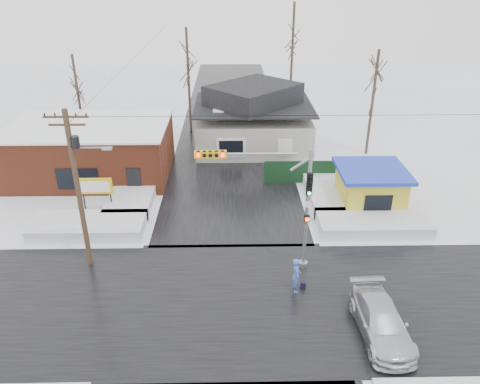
{
  "coord_description": "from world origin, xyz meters",
  "views": [
    {
      "loc": [
        0.07,
        -18.59,
        15.41
      ],
      "look_at": [
        0.53,
        6.41,
        3.0
      ],
      "focal_mm": 35.0,
      "sensor_mm": 36.0,
      "label": 1
    }
  ],
  "objects_px": {
    "utility_pole": "(78,182)",
    "car": "(381,322)",
    "kiosk": "(370,188)",
    "marquee_sign": "(96,187)",
    "traffic_signal": "(278,195)",
    "pedestrian": "(296,275)"
  },
  "relations": [
    {
      "from": "traffic_signal",
      "to": "kiosk",
      "type": "relative_size",
      "value": 1.52
    },
    {
      "from": "kiosk",
      "to": "pedestrian",
      "type": "distance_m",
      "value": 11.04
    },
    {
      "from": "pedestrian",
      "to": "traffic_signal",
      "type": "bearing_deg",
      "value": 22.85
    },
    {
      "from": "traffic_signal",
      "to": "kiosk",
      "type": "xyz_separation_m",
      "value": [
        7.07,
        7.03,
        -3.08
      ]
    },
    {
      "from": "utility_pole",
      "to": "kiosk",
      "type": "xyz_separation_m",
      "value": [
        17.43,
        6.49,
        -3.65
      ]
    },
    {
      "from": "traffic_signal",
      "to": "kiosk",
      "type": "bearing_deg",
      "value": 44.84
    },
    {
      "from": "kiosk",
      "to": "traffic_signal",
      "type": "bearing_deg",
      "value": -135.16
    },
    {
      "from": "utility_pole",
      "to": "kiosk",
      "type": "relative_size",
      "value": 1.96
    },
    {
      "from": "kiosk",
      "to": "marquee_sign",
      "type": "bearing_deg",
      "value": -178.45
    },
    {
      "from": "kiosk",
      "to": "car",
      "type": "bearing_deg",
      "value": -102.44
    },
    {
      "from": "traffic_signal",
      "to": "pedestrian",
      "type": "relative_size",
      "value": 3.64
    },
    {
      "from": "traffic_signal",
      "to": "marquee_sign",
      "type": "distance_m",
      "value": 13.42
    },
    {
      "from": "marquee_sign",
      "to": "pedestrian",
      "type": "xyz_separation_m",
      "value": [
        12.3,
        -8.62,
        -0.96
      ]
    },
    {
      "from": "kiosk",
      "to": "car",
      "type": "distance_m",
      "value": 12.68
    },
    {
      "from": "pedestrian",
      "to": "car",
      "type": "bearing_deg",
      "value": -132.63
    },
    {
      "from": "traffic_signal",
      "to": "kiosk",
      "type": "distance_m",
      "value": 10.43
    },
    {
      "from": "traffic_signal",
      "to": "utility_pole",
      "type": "height_order",
      "value": "utility_pole"
    },
    {
      "from": "marquee_sign",
      "to": "traffic_signal",
      "type": "bearing_deg",
      "value": -29.72
    },
    {
      "from": "utility_pole",
      "to": "marquee_sign",
      "type": "xyz_separation_m",
      "value": [
        -1.07,
        5.99,
        -3.19
      ]
    },
    {
      "from": "pedestrian",
      "to": "marquee_sign",
      "type": "bearing_deg",
      "value": 55.31
    },
    {
      "from": "pedestrian",
      "to": "car",
      "type": "distance_m",
      "value": 4.75
    },
    {
      "from": "utility_pole",
      "to": "car",
      "type": "height_order",
      "value": "utility_pole"
    }
  ]
}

